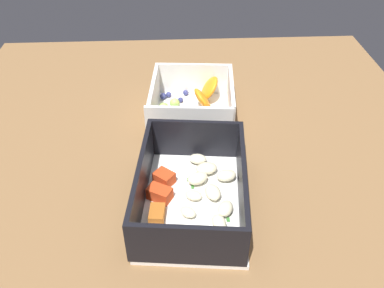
% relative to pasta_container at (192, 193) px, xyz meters
% --- Properties ---
extents(table_surface, '(0.80, 0.80, 0.02)m').
position_rel_pasta_container_xyz_m(table_surface, '(0.11, -0.00, -0.03)').
color(table_surface, brown).
rests_on(table_surface, ground).
extents(pasta_container, '(0.21, 0.15, 0.07)m').
position_rel_pasta_container_xyz_m(pasta_container, '(0.00, 0.00, 0.00)').
color(pasta_container, white).
rests_on(pasta_container, table_surface).
extents(fruit_bowl, '(0.15, 0.14, 0.06)m').
position_rel_pasta_container_xyz_m(fruit_bowl, '(0.20, -0.01, 0.00)').
color(fruit_bowl, white).
rests_on(fruit_bowl, table_surface).
extents(paper_cup_liner, '(0.03, 0.03, 0.02)m').
position_rel_pasta_container_xyz_m(paper_cup_liner, '(0.31, 0.00, -0.01)').
color(paper_cup_liner, white).
rests_on(paper_cup_liner, table_surface).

